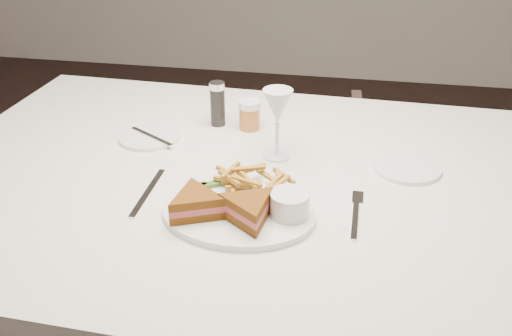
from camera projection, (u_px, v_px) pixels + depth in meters
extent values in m
plane|color=black|center=(212.00, 316.00, 1.98)|extent=(5.00, 5.00, 0.00)
cube|color=silver|center=(259.00, 300.00, 1.51)|extent=(1.65, 1.13, 0.75)
imported|color=#4B382E|center=(280.00, 171.00, 2.24)|extent=(0.65, 0.61, 0.63)
ellipsoid|color=white|center=(239.00, 213.00, 1.18)|extent=(0.33, 0.26, 0.01)
cube|color=silver|center=(148.00, 192.00, 1.26)|extent=(0.02, 0.21, 0.00)
cylinder|color=white|center=(150.00, 137.00, 1.50)|extent=(0.16, 0.16, 0.01)
cylinder|color=white|center=(407.00, 168.00, 1.35)|extent=(0.16, 0.16, 0.01)
cylinder|color=black|center=(218.00, 104.00, 1.55)|extent=(0.04, 0.04, 0.12)
cylinder|color=#A96928|center=(249.00, 115.00, 1.54)|extent=(0.06, 0.06, 0.08)
cube|color=#426925|center=(209.00, 185.00, 1.25)|extent=(0.05, 0.04, 0.01)
cube|color=#426925|center=(196.00, 188.00, 1.24)|extent=(0.05, 0.05, 0.01)
cylinder|color=white|center=(290.00, 204.00, 1.15)|extent=(0.08, 0.08, 0.05)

